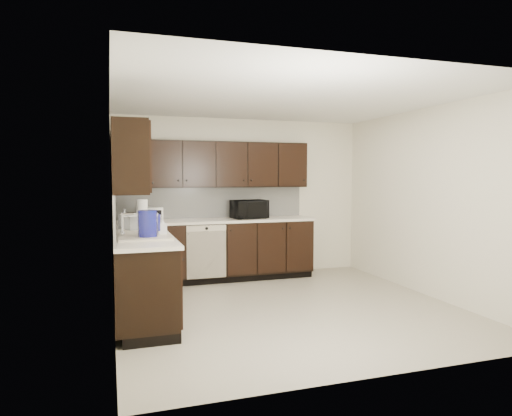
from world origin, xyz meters
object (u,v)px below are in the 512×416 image
at_px(sink, 144,242).
at_px(blue_pitcher, 148,224).
at_px(microwave, 249,209).
at_px(toaster_oven, 151,214).
at_px(storage_bin, 140,222).

relative_size(sink, blue_pitcher, 2.76).
relative_size(microwave, blue_pitcher, 1.74).
height_order(sink, blue_pitcher, blue_pitcher).
height_order(toaster_oven, blue_pitcher, blue_pitcher).
bearing_deg(blue_pitcher, microwave, 35.60).
height_order(sink, storage_bin, sink).
distance_m(sink, blue_pitcher, 0.27).
xyz_separation_m(sink, toaster_oven, (0.23, 1.68, 0.16)).
bearing_deg(blue_pitcher, toaster_oven, 71.92).
height_order(sink, microwave, microwave).
distance_m(microwave, blue_pitcher, 2.48).
height_order(storage_bin, blue_pitcher, blue_pitcher).
xyz_separation_m(toaster_oven, storage_bin, (-0.21, -0.86, -0.02)).
bearing_deg(toaster_oven, sink, -94.72).
relative_size(storage_bin, blue_pitcher, 1.47).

